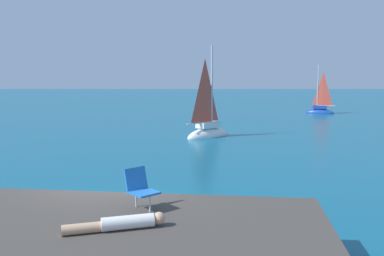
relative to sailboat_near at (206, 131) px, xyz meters
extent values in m
plane|color=#0F5675|center=(-2.92, -14.07, -0.31)|extent=(160.00, 160.00, 0.00)
cube|color=#423D38|center=(-2.05, -17.16, 0.22)|extent=(7.59, 4.54, 1.07)
cube|color=#473A38|center=(-0.58, -14.93, -0.31)|extent=(0.95, 0.86, 0.59)
cube|color=#423633|center=(-4.17, -15.35, -0.31)|extent=(1.27, 1.53, 0.88)
ellipsoid|color=white|center=(0.01, 0.01, -0.31)|extent=(2.96, 2.77, 1.04)
cube|color=white|center=(0.01, 0.01, 0.38)|extent=(1.47, 1.42, 0.34)
cylinder|color=#B7B7BC|center=(0.23, 0.20, 2.57)|extent=(0.11, 0.11, 4.72)
cylinder|color=#B2B2B7|center=(-0.49, -0.42, 0.54)|extent=(1.48, 1.31, 0.09)
pyramid|color=#DB4C38|center=(-0.17, -0.15, 2.38)|extent=(1.18, 1.04, 3.59)
ellipsoid|color=#193D99|center=(10.53, 13.67, -0.31)|extent=(2.62, 1.81, 0.86)
cube|color=#193D99|center=(10.53, 13.67, 0.26)|extent=(1.24, 1.00, 0.28)
cylinder|color=#B7B7BC|center=(10.32, 13.76, 2.06)|extent=(0.09, 0.09, 3.90)
cylinder|color=#B2B2B7|center=(11.03, 13.44, 0.39)|extent=(1.45, 0.71, 0.07)
pyramid|color=#DB4C38|center=(10.71, 13.58, 1.91)|extent=(1.15, 0.56, 2.96)
cylinder|color=white|center=(-2.02, -17.49, 0.88)|extent=(0.93, 0.49, 0.24)
cylinder|color=tan|center=(-2.74, -17.71, 0.85)|extent=(0.72, 0.37, 0.18)
sphere|color=tan|center=(-1.49, -17.33, 0.90)|extent=(0.22, 0.22, 0.22)
cube|color=blue|center=(-1.86, -16.45, 1.11)|extent=(0.70, 0.71, 0.04)
cube|color=blue|center=(-2.03, -16.26, 1.33)|extent=(0.46, 0.43, 0.45)
cylinder|color=silver|center=(-1.72, -16.61, 0.93)|extent=(0.04, 0.04, 0.35)
cylinder|color=silver|center=(-2.03, -16.26, 0.93)|extent=(0.04, 0.04, 0.35)
camera|label=1|loc=(-0.91, -24.60, 3.47)|focal=40.18mm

